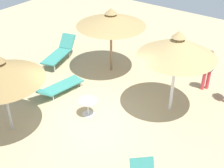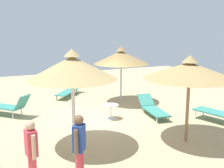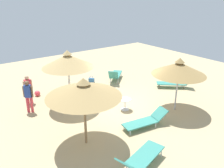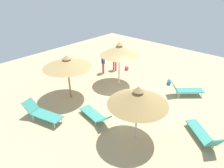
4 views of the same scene
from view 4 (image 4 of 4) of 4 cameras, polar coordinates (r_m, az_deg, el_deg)
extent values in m
cube|color=tan|center=(11.69, 4.63, -6.31)|extent=(24.00, 24.00, 0.10)
cylinder|color=#B2B2B7|center=(8.91, 6.94, -9.68)|extent=(0.08, 0.08, 2.22)
cone|color=#997A47|center=(8.30, 7.36, -3.80)|extent=(2.57, 2.57, 0.61)
cone|color=#997A47|center=(8.10, 7.54, -1.37)|extent=(0.46, 0.46, 0.22)
cylinder|color=olive|center=(12.10, -12.04, 1.06)|extent=(0.10, 0.10, 2.33)
cone|color=tan|center=(11.66, -12.58, 5.88)|extent=(2.79, 2.79, 0.50)
cone|color=tan|center=(11.53, -12.76, 7.48)|extent=(0.50, 0.50, 0.22)
cylinder|color=white|center=(13.47, 2.02, 4.68)|extent=(0.10, 0.10, 2.39)
cone|color=tan|center=(13.03, 2.11, 9.61)|extent=(2.56, 2.56, 0.66)
cone|color=tan|center=(12.90, 2.14, 11.42)|extent=(0.46, 0.46, 0.22)
cube|color=teal|center=(13.27, 21.07, -1.70)|extent=(1.62, 1.56, 0.05)
cylinder|color=silver|center=(13.83, 23.26, -1.83)|extent=(0.04, 0.04, 0.34)
cylinder|color=silver|center=(13.43, 24.03, -2.90)|extent=(0.04, 0.04, 0.34)
cylinder|color=silver|center=(13.33, 17.81, -1.93)|extent=(0.04, 0.04, 0.34)
cylinder|color=silver|center=(12.92, 18.44, -3.05)|extent=(0.04, 0.04, 0.34)
cube|color=teal|center=(12.79, 17.16, -0.59)|extent=(0.69, 0.71, 0.58)
cube|color=teal|center=(10.77, -17.96, -8.49)|extent=(1.77, 1.07, 0.05)
cylinder|color=silver|center=(10.64, -14.03, -9.69)|extent=(0.04, 0.04, 0.34)
cylinder|color=silver|center=(10.33, -15.99, -11.30)|extent=(0.04, 0.04, 0.34)
cylinder|color=silver|center=(11.47, -19.44, -7.51)|extent=(0.04, 0.04, 0.34)
cylinder|color=silver|center=(11.18, -21.41, -8.92)|extent=(0.04, 0.04, 0.34)
cube|color=teal|center=(11.30, -22.12, -5.66)|extent=(0.66, 0.77, 0.56)
cube|color=teal|center=(10.27, 23.63, -12.32)|extent=(1.71, 1.56, 0.05)
cylinder|color=brown|center=(10.74, 20.47, -10.70)|extent=(0.04, 0.04, 0.25)
cylinder|color=brown|center=(10.95, 22.67, -10.33)|extent=(0.04, 0.04, 0.25)
cylinder|color=brown|center=(9.81, 24.38, -15.89)|extent=(0.04, 0.04, 0.25)
cylinder|color=brown|center=(10.04, 26.73, -15.34)|extent=(0.04, 0.04, 0.25)
cube|color=teal|center=(9.43, 27.17, -14.64)|extent=(0.65, 0.67, 0.65)
cube|color=teal|center=(10.67, -5.70, -8.20)|extent=(1.64, 0.84, 0.05)
cylinder|color=silver|center=(11.11, -8.67, -7.64)|extent=(0.04, 0.04, 0.22)
cylinder|color=silver|center=(11.32, -6.47, -6.73)|extent=(0.04, 0.04, 0.22)
cylinder|color=silver|center=(10.21, -4.75, -11.06)|extent=(0.04, 0.04, 0.22)
cylinder|color=silver|center=(10.43, -2.44, -9.98)|extent=(0.04, 0.04, 0.22)
cube|color=teal|center=(9.86, -2.33, -9.98)|extent=(0.63, 0.68, 0.43)
cylinder|color=#D83F4C|center=(15.41, -2.56, 4.62)|extent=(0.13, 0.13, 0.82)
cylinder|color=#D83F4C|center=(15.23, -2.45, 4.33)|extent=(0.13, 0.13, 0.82)
cube|color=navy|center=(15.05, -2.56, 6.97)|extent=(0.37, 0.36, 0.61)
sphere|color=brown|center=(14.91, -2.60, 8.47)|extent=(0.22, 0.22, 0.22)
cylinder|color=brown|center=(15.25, -2.67, 7.15)|extent=(0.09, 0.09, 0.56)
cylinder|color=brown|center=(14.88, -2.45, 6.61)|extent=(0.09, 0.09, 0.56)
cylinder|color=#D83F4C|center=(15.87, 0.49, 5.27)|extent=(0.13, 0.13, 0.78)
cylinder|color=#D83F4C|center=(15.76, 1.08, 5.11)|extent=(0.13, 0.13, 0.78)
cube|color=#D83F4C|center=(15.56, 0.80, 7.50)|extent=(0.32, 0.25, 0.58)
sphere|color=tan|center=(15.43, 0.81, 8.88)|extent=(0.21, 0.21, 0.21)
cylinder|color=tan|center=(15.68, 0.19, 7.56)|extent=(0.09, 0.09, 0.54)
cylinder|color=tan|center=(15.47, 1.41, 7.26)|extent=(0.09, 0.09, 0.54)
cube|color=#336699|center=(14.35, 15.82, 0.43)|extent=(0.35, 0.39, 0.27)
torus|color=#336699|center=(14.26, 15.91, 1.09)|extent=(0.17, 0.22, 0.25)
cylinder|color=silver|center=(11.20, 2.68, -4.15)|extent=(0.61, 0.61, 0.02)
cylinder|color=silver|center=(11.36, 2.65, -5.40)|extent=(0.05, 0.05, 0.56)
cylinder|color=silver|center=(11.51, 2.62, -6.51)|extent=(0.43, 0.43, 0.02)
sphere|color=#D83F4C|center=(16.02, 4.17, 4.54)|extent=(0.32, 0.32, 0.32)
camera|label=1|loc=(13.03, 47.08, 20.12)|focal=49.18mm
camera|label=2|loc=(19.63, -11.14, 18.67)|focal=44.39mm
camera|label=3|loc=(12.65, -52.14, 13.00)|focal=36.69mm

